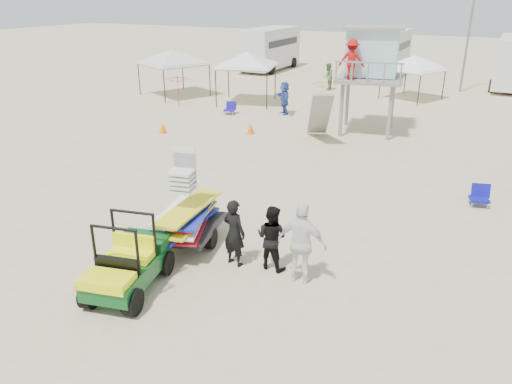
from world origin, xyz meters
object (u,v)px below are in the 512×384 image
at_px(surf_trailer, 187,212).
at_px(man_left, 234,233).
at_px(lifeguard_tower, 370,56).
at_px(utility_cart, 125,258).

distance_m(surf_trailer, man_left, 1.55).
relative_size(surf_trailer, man_left, 1.62).
relative_size(man_left, lifeguard_tower, 0.36).
height_order(surf_trailer, lifeguard_tower, lifeguard_tower).
bearing_deg(utility_cart, man_left, 53.21).
relative_size(utility_cart, lifeguard_tower, 0.53).
xyz_separation_m(utility_cart, man_left, (1.52, 2.03, 0.04)).
xyz_separation_m(utility_cart, lifeguard_tower, (1.01, 15.26, 2.59)).
distance_m(surf_trailer, lifeguard_tower, 13.20).
height_order(utility_cart, surf_trailer, surf_trailer).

